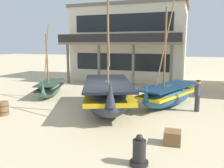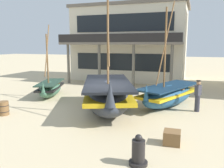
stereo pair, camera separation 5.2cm
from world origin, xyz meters
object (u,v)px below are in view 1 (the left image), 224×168
(wooden_barrel, at_px, (3,108))
(harbor_building_main, at_px, (130,43))
(fisherman_by_hull, at_px, (198,96))
(fishing_boat_centre_large, at_px, (108,95))
(cargo_crate, at_px, (172,137))
(fishing_boat_far_right, at_px, (50,88))
(fishing_boat_near_left, at_px, (169,95))
(capstan_winch, at_px, (139,153))

(wooden_barrel, height_order, harbor_building_main, harbor_building_main)
(fisherman_by_hull, bearing_deg, wooden_barrel, -156.49)
(fishing_boat_centre_large, relative_size, cargo_crate, 12.28)
(fishing_boat_far_right, distance_m, fisherman_by_hull, 9.54)
(fishing_boat_near_left, distance_m, wooden_barrel, 8.93)
(wooden_barrel, bearing_deg, cargo_crate, -4.59)
(fishing_boat_far_right, distance_m, cargo_crate, 10.12)
(wooden_barrel, bearing_deg, fisherman_by_hull, 23.51)
(cargo_crate, bearing_deg, fishing_boat_far_right, 149.03)
(fishing_boat_centre_large, bearing_deg, cargo_crate, -40.93)
(fishing_boat_far_right, xyz_separation_m, capstan_winch, (7.88, -7.02, -0.18))
(fishing_boat_centre_large, xyz_separation_m, fishing_boat_far_right, (-4.99, 2.01, -0.32))
(wooden_barrel, bearing_deg, fishing_boat_centre_large, 28.49)
(fishing_boat_centre_large, distance_m, cargo_crate, 4.92)
(capstan_winch, bearing_deg, wooden_barrel, 161.80)
(fishing_boat_near_left, relative_size, harbor_building_main, 0.52)
(harbor_building_main, bearing_deg, fishing_boat_near_left, -62.96)
(capstan_winch, bearing_deg, fishing_boat_centre_large, 119.99)
(fishing_boat_near_left, distance_m, capstan_winch, 7.12)
(fishing_boat_centre_large, height_order, fishing_boat_far_right, fishing_boat_centre_large)
(capstan_winch, xyz_separation_m, cargo_crate, (0.80, 1.81, -0.13))
(fishing_boat_far_right, bearing_deg, fishing_boat_centre_large, -21.94)
(fishing_boat_near_left, bearing_deg, fisherman_by_hull, -22.11)
(fisherman_by_hull, height_order, cargo_crate, fisherman_by_hull)
(fisherman_by_hull, xyz_separation_m, harbor_building_main, (-6.59, 10.48, 2.83))
(fishing_boat_far_right, distance_m, harbor_building_main, 10.82)
(fishing_boat_centre_large, relative_size, fisherman_by_hull, 4.28)
(fishing_boat_near_left, bearing_deg, wooden_barrel, -148.72)
(cargo_crate, bearing_deg, fishing_boat_near_left, 97.72)
(fishing_boat_far_right, distance_m, wooden_barrel, 4.55)
(fishing_boat_centre_large, height_order, capstan_winch, fishing_boat_centre_large)
(wooden_barrel, bearing_deg, fishing_boat_far_right, 94.17)
(fishing_boat_near_left, bearing_deg, fishing_boat_far_right, -179.30)
(fishing_boat_far_right, bearing_deg, cargo_crate, -30.97)
(fishing_boat_far_right, height_order, capstan_winch, fishing_boat_far_right)
(fishing_boat_near_left, relative_size, capstan_winch, 6.23)
(cargo_crate, bearing_deg, harbor_building_main, 110.76)
(fishing_boat_near_left, distance_m, harbor_building_main, 11.45)
(fishing_boat_centre_large, bearing_deg, fishing_boat_near_left, 35.35)
(capstan_winch, bearing_deg, fishing_boat_near_left, 89.38)
(wooden_barrel, bearing_deg, capstan_winch, -18.20)
(harbor_building_main, bearing_deg, wooden_barrel, -100.19)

